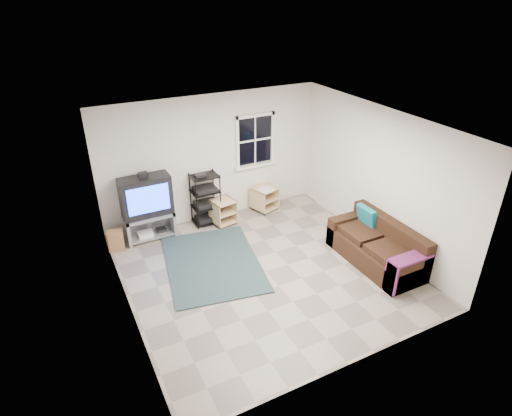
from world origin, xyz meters
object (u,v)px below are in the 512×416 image
side_table_right (264,197)px  sofa (377,247)px  av_rack (206,202)px  side_table_left (222,211)px  tv_unit (147,203)px

side_table_right → sofa: bearing=-72.5°
sofa → av_rack: bearing=128.9°
sofa → side_table_left: bearing=126.4°
side_table_left → side_table_right: size_ratio=0.89×
tv_unit → side_table_left: tv_unit is taller
side_table_right → sofa: size_ratio=0.32×
side_table_left → side_table_right: side_table_right is taller
side_table_right → sofa: 2.83m
tv_unit → side_table_right: bearing=0.5°
av_rack → tv_unit: bearing=-178.2°
tv_unit → sofa: bearing=-38.4°
side_table_left → sofa: size_ratio=0.28×
side_table_right → sofa: sofa is taller
side_table_left → sofa: (1.89, -2.56, 0.02)m
av_rack → side_table_left: 0.39m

